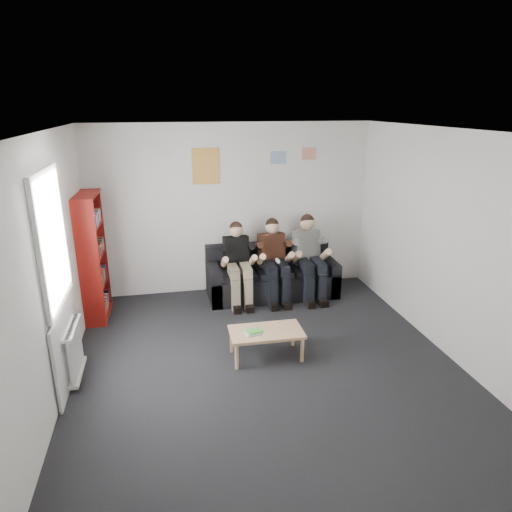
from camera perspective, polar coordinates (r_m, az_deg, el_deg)
The scene contains 14 objects.
room_shell at distance 4.99m, azimuth 1.45°, elevation -0.33°, with size 5.00×5.00×5.00m.
sofa at distance 7.41m, azimuth 1.92°, elevation -2.66°, with size 2.05×0.84×0.79m.
bookshelf at distance 6.84m, azimuth -19.60°, elevation -0.11°, with size 0.27×0.81×1.81m.
coffee_table at distance 5.61m, azimuth 1.29°, elevation -9.71°, with size 0.88×0.49×0.35m.
game_cases at distance 5.52m, azimuth -0.35°, elevation -9.50°, with size 0.20×0.16×0.03m.
person_left at distance 7.01m, azimuth -2.23°, elevation -1.00°, with size 0.38×0.82×1.25m.
person_middle at distance 7.11m, azimuth 2.32°, elevation -0.62°, with size 0.39×0.84×1.27m.
person_right at distance 7.26m, azimuth 6.71°, elevation -0.22°, with size 0.41×0.88×1.31m.
radiator at distance 5.57m, azimuth -21.68°, elevation -10.92°, with size 0.10×0.64×0.60m.
window at distance 5.30m, azimuth -23.33°, elevation -4.50°, with size 0.05×1.30×2.36m.
poster_large at distance 7.18m, azimuth -6.30°, elevation 11.12°, with size 0.42×0.01×0.55m, color #EBE953.
poster_blue at distance 7.36m, azimuth 2.82°, elevation 12.18°, with size 0.25×0.01×0.20m, color #3A7BC5.
poster_pink at distance 7.50m, azimuth 6.61°, elevation 12.58°, with size 0.22×0.01×0.18m, color #BB3A95.
poster_sign at distance 7.12m, azimuth -11.28°, elevation 12.44°, with size 0.20×0.01×0.14m, color white.
Camera 1 is at (-1.09, -4.60, 2.97)m, focal length 32.00 mm.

